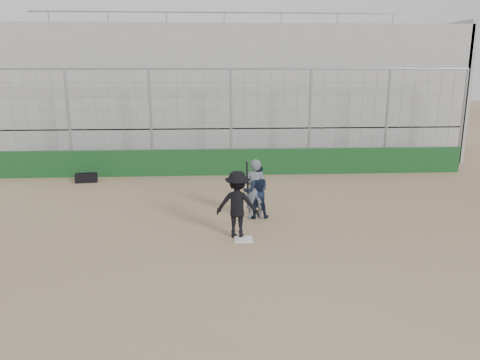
{
  "coord_description": "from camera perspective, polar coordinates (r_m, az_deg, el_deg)",
  "views": [
    {
      "loc": [
        -0.73,
        -10.63,
        4.1
      ],
      "look_at": [
        0.0,
        1.4,
        1.15
      ],
      "focal_mm": 35.0,
      "sensor_mm": 36.0,
      "label": 1
    }
  ],
  "objects": [
    {
      "name": "bleachers",
      "position": [
        22.62,
        -1.64,
        10.77
      ],
      "size": [
        20.25,
        6.7,
        6.98
      ],
      "color": "gray",
      "rests_on": "ground"
    },
    {
      "name": "home_plate",
      "position": [
        11.41,
        0.43,
        -7.24
      ],
      "size": [
        0.44,
        0.44,
        0.02
      ],
      "primitive_type": "cube",
      "color": "white",
      "rests_on": "ground"
    },
    {
      "name": "batter_at_plate",
      "position": [
        11.37,
        -0.3,
        -2.98
      ],
      "size": [
        1.18,
        0.86,
        1.82
      ],
      "color": "black",
      "rests_on": "ground"
    },
    {
      "name": "catcher_crouched",
      "position": [
        12.85,
        1.97,
        -2.5
      ],
      "size": [
        0.75,
        0.6,
        1.02
      ],
      "color": "black",
      "rests_on": "ground"
    },
    {
      "name": "ground",
      "position": [
        11.41,
        0.43,
        -7.3
      ],
      "size": [
        90.0,
        90.0,
        0.0
      ],
      "primitive_type": "plane",
      "color": "#7E6144",
      "rests_on": "ground"
    },
    {
      "name": "umpire",
      "position": [
        12.74,
        1.79,
        -1.49
      ],
      "size": [
        0.65,
        0.47,
        1.5
      ],
      "primitive_type": "imported",
      "rotation": [
        0.0,
        0.0,
        3.26
      ],
      "color": "#545E6B",
      "rests_on": "ground"
    },
    {
      "name": "equipment_bag",
      "position": [
        17.78,
        -18.23,
        0.26
      ],
      "size": [
        0.79,
        0.41,
        0.36
      ],
      "color": "black",
      "rests_on": "ground"
    },
    {
      "name": "backstop",
      "position": [
        17.92,
        -1.08,
        3.66
      ],
      "size": [
        18.1,
        0.25,
        4.04
      ],
      "color": "#133D19",
      "rests_on": "ground"
    }
  ]
}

